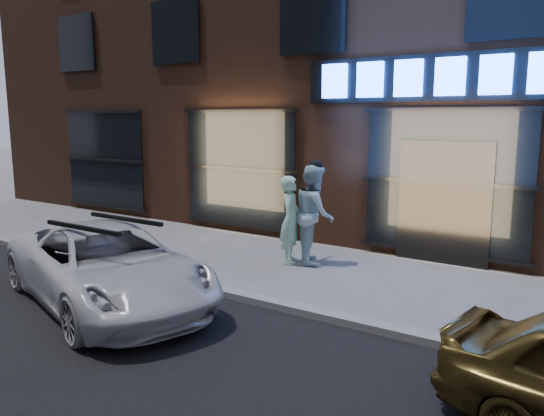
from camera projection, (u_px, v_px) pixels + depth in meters
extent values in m
plane|color=slate|center=(358.00, 327.00, 7.30)|extent=(90.00, 90.00, 0.00)
cube|color=gray|center=(358.00, 323.00, 7.29)|extent=(60.00, 0.25, 0.12)
cube|color=#54301E|center=(500.00, 28.00, 13.02)|extent=(30.00, 8.00, 10.00)
cube|color=black|center=(430.00, 78.00, 10.15)|extent=(5.20, 0.06, 0.90)
cube|color=black|center=(444.00, 203.00, 10.32)|extent=(1.80, 0.10, 2.40)
cube|color=#FFBF72|center=(106.00, 159.00, 15.74)|extent=(3.00, 0.04, 2.60)
cube|color=black|center=(105.00, 160.00, 15.71)|extent=(3.20, 0.06, 2.80)
cube|color=#FFBF72|center=(240.00, 169.00, 13.02)|extent=(3.00, 0.04, 2.60)
cube|color=black|center=(239.00, 169.00, 12.99)|extent=(3.20, 0.06, 2.80)
cube|color=#FFBF72|center=(446.00, 182.00, 10.30)|extent=(3.00, 0.04, 2.60)
cube|color=black|center=(445.00, 183.00, 10.27)|extent=(3.20, 0.06, 2.80)
cube|color=black|center=(76.00, 43.00, 15.67)|extent=(1.60, 0.06, 1.60)
cube|color=black|center=(175.00, 31.00, 13.50)|extent=(1.60, 0.06, 1.60)
cube|color=black|center=(312.00, 15.00, 11.32)|extent=(1.60, 0.06, 1.60)
cube|color=#2659FF|center=(335.00, 81.00, 11.18)|extent=(0.55, 0.12, 0.70)
cube|color=#2659FF|center=(370.00, 80.00, 10.75)|extent=(0.55, 0.12, 0.70)
cube|color=#2659FF|center=(409.00, 78.00, 10.31)|extent=(0.55, 0.12, 0.70)
cube|color=#2659FF|center=(450.00, 76.00, 9.87)|extent=(0.55, 0.12, 0.70)
cube|color=#2659FF|center=(496.00, 75.00, 9.44)|extent=(0.55, 0.12, 0.70)
imported|color=#C2FFDF|center=(291.00, 220.00, 10.38)|extent=(0.60, 0.73, 1.73)
imported|color=silver|center=(314.00, 214.00, 10.43)|extent=(1.14, 1.20, 1.95)
imported|color=silver|center=(107.00, 266.00, 8.12)|extent=(4.82, 3.29, 1.22)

